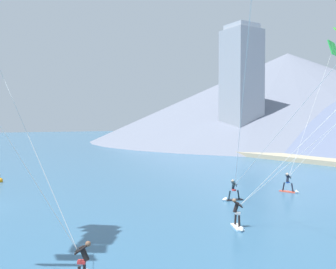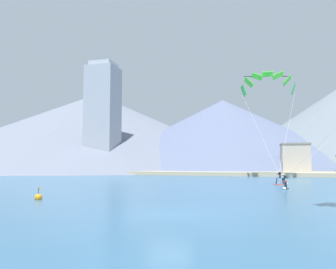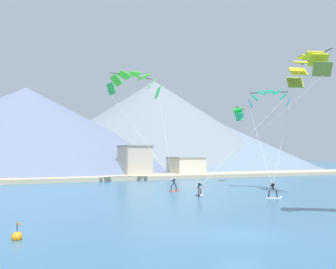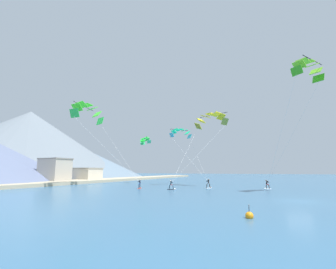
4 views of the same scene
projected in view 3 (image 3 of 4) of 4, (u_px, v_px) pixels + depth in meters
The scene contains 15 objects.
ground_plane at pixel (241, 235), 20.78m from camera, with size 400.00×400.00×0.00m, color #336084.
kitesurfer_near_lead at pixel (175, 187), 46.44m from camera, with size 1.78×0.91×1.77m.
kitesurfer_near_trail at pixel (200, 192), 40.38m from camera, with size 0.80×1.79×1.67m.
kitesurfer_far_left at pixel (275, 193), 38.51m from camera, with size 1.74×1.14×1.79m.
parafoil_kite_near_lead at pixel (135, 82), 58.76m from camera, with size 8.83×14.91×16.16m.
parafoil_kite_near_trail at pixel (307, 66), 42.09m from camera, with size 13.62×8.40×14.37m.
parafoil_kite_far_left at pixel (269, 97), 48.81m from camera, with size 8.64×9.88×11.50m.
parafoil_kite_distant_high_outer at pixel (238, 113), 60.72m from camera, with size 3.77×4.48×2.00m.
race_marker_buoy at pixel (17, 237), 19.67m from camera, with size 0.56×0.56×1.02m.
shoreline_strip at pixel (75, 178), 65.77m from camera, with size 180.00×10.00×0.70m, color tan.
shore_building_harbour_front at pixel (186, 166), 79.09m from camera, with size 6.45×6.62×4.06m.
shore_building_promenade_mid at pixel (135, 161), 74.60m from camera, with size 5.39×7.07×6.39m.
mountain_peak_west_ridge at pixel (170, 134), 136.09m from camera, with size 103.48×103.48×24.22m.
mountain_peak_central_summit at pixel (25, 129), 103.26m from camera, with size 90.67×90.67×23.24m.
mountain_peak_far_spur at pixel (154, 124), 130.19m from camera, with size 92.68×92.68×30.37m.
Camera 3 is at (-12.39, -17.49, 4.47)m, focal length 40.00 mm.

